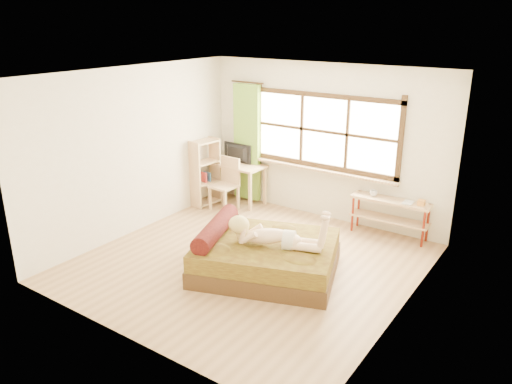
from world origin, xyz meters
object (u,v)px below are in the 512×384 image
Objects in this scene: chair at (227,181)px; bookshelf at (205,172)px; kitten at (229,220)px; woman at (274,226)px; desk at (234,168)px; bed at (263,255)px; pipe_shelf at (391,210)px.

bookshelf is at bearing -166.85° from chair.
bookshelf is (-1.73, 1.50, 0.05)m from kitten.
chair is at bearing 18.31° from bookshelf.
woman is 3.08m from desk.
bed is 1.79× the size of pipe_shelf.
desk reaches higher than bed.
pipe_shelf is 3.47m from bookshelf.
chair is at bearing 121.56° from woman.
desk is at bearing 115.43° from bed.
desk is at bearing 59.78° from bookshelf.
bookshelf is (-2.60, 1.65, -0.12)m from woman.
bookshelf reaches higher than kitten.
desk is 0.40m from chair.
chair reaches higher than desk.
woman is at bearing -40.22° from desk.
woman is at bearing -112.31° from pipe_shelf.
bookshelf is (-3.42, -0.57, 0.18)m from pipe_shelf.
woman reaches higher than desk.
woman reaches higher than bed.
chair is (-1.27, 1.59, -0.05)m from kitten.
bed is 0.54m from woman.
pipe_shelf is at bearing 45.57° from bed.
desk is 3.08m from pipe_shelf.
kitten is at bearing -131.26° from pipe_shelf.
pipe_shelf is 1.01× the size of bookshelf.
bed is 1.82× the size of desk.
chair is 0.47m from bookshelf.
woman reaches higher than kitten.
kitten is at bearing -33.06° from bookshelf.
chair is (-1.95, 1.70, 0.28)m from bed.
kitten is 0.29× the size of chair.
woman is at bearing -29.49° from bed.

